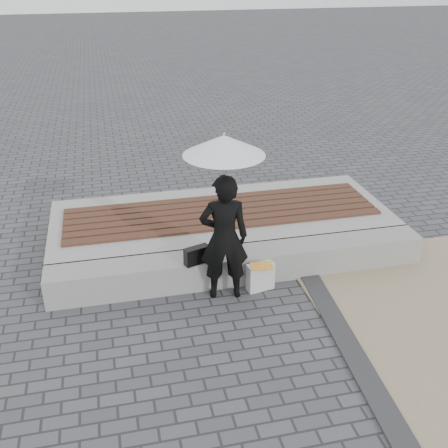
{
  "coord_description": "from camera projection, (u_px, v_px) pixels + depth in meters",
  "views": [
    {
      "loc": [
        -1.6,
        -4.29,
        3.85
      ],
      "look_at": [
        -0.32,
        1.25,
        1.0
      ],
      "focal_mm": 43.11,
      "sensor_mm": 36.0,
      "label": 1
    }
  ],
  "objects": [
    {
      "name": "magazine",
      "position": [
        262.0,
        266.0,
        6.72
      ],
      "size": [
        0.29,
        0.23,
        0.01
      ],
      "primitive_type": "cube",
      "rotation": [
        0.0,
        0.0,
        -0.11
      ],
      "color": "red",
      "rests_on": "canvas_tote"
    },
    {
      "name": "handbag",
      "position": [
        197.0,
        255.0,
        6.67
      ],
      "size": [
        0.34,
        0.21,
        0.22
      ],
      "primitive_type": "cube",
      "rotation": [
        0.0,
        0.0,
        0.32
      ],
      "color": "black",
      "rests_on": "seating_ledge"
    },
    {
      "name": "seating_ledge",
      "position": [
        242.0,
        264.0,
        7.08
      ],
      "size": [
        5.0,
        0.45,
        0.4
      ],
      "primitive_type": "cube",
      "color": "#989893",
      "rests_on": "ground"
    },
    {
      "name": "canvas_tote",
      "position": [
        260.0,
        277.0,
        6.84
      ],
      "size": [
        0.37,
        0.21,
        0.37
      ],
      "primitive_type": "cube",
      "rotation": [
        0.0,
        0.0,
        0.19
      ],
      "color": "silver",
      "rests_on": "ground"
    },
    {
      "name": "timber_decking",
      "position": [
        222.0,
        211.0,
        8.03
      ],
      "size": [
        4.6,
        1.2,
        0.04
      ],
      "primitive_type": null,
      "color": "#532F1F",
      "rests_on": "timber_platform"
    },
    {
      "name": "parasol",
      "position": [
        224.0,
        145.0,
        5.92
      ],
      "size": [
        0.93,
        0.93,
        1.19
      ],
      "rotation": [
        0.0,
        0.0,
        -0.22
      ],
      "color": "#BCBCC1",
      "rests_on": "ground"
    },
    {
      "name": "ground",
      "position": [
        279.0,
        355.0,
        5.78
      ],
      "size": [
        80.0,
        80.0,
        0.0
      ],
      "primitive_type": "plane",
      "color": "#4A4A4F",
      "rests_on": "ground"
    },
    {
      "name": "edging_band",
      "position": [
        365.0,
        374.0,
        5.48
      ],
      "size": [
        0.61,
        5.2,
        0.04
      ],
      "primitive_type": "cube",
      "rotation": [
        0.0,
        0.0,
        -0.07
      ],
      "color": "#313134",
      "rests_on": "ground"
    },
    {
      "name": "woman",
      "position": [
        224.0,
        238.0,
        6.44
      ],
      "size": [
        0.64,
        0.46,
        1.63
      ],
      "primitive_type": "imported",
      "rotation": [
        0.0,
        0.0,
        3.01
      ],
      "color": "black",
      "rests_on": "ground"
    },
    {
      "name": "timber_platform",
      "position": [
        222.0,
        225.0,
        8.13
      ],
      "size": [
        5.0,
        2.0,
        0.4
      ],
      "primitive_type": "cube",
      "color": "#9D9D98",
      "rests_on": "ground"
    }
  ]
}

